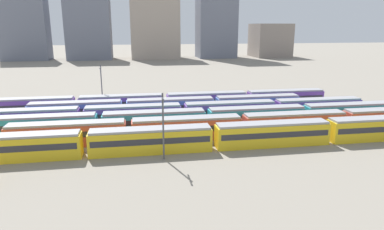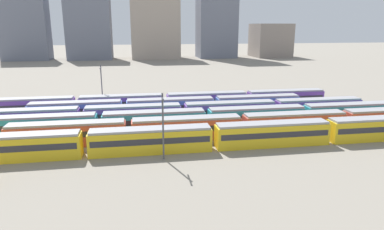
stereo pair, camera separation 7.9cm
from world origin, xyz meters
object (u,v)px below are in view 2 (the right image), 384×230
at_px(train_track_3, 183,113).
at_px(catenary_pole_1, 102,85).
at_px(train_track_2, 207,119).
at_px(train_track_4, 170,107).
at_px(train_track_5, 165,102).
at_px(train_track_1, 242,125).
at_px(catenary_pole_0, 163,123).
at_px(train_track_0, 213,137).

bearing_deg(train_track_3, catenary_pole_1, 140.05).
relative_size(train_track_2, train_track_4, 1.34).
xyz_separation_m(train_track_4, train_track_5, (-0.67, 5.20, 0.00)).
bearing_deg(train_track_2, train_track_4, 117.91).
relative_size(train_track_1, train_track_5, 1.00).
height_order(train_track_2, catenary_pole_0, catenary_pole_0).
relative_size(train_track_3, train_track_4, 1.34).
height_order(train_track_2, train_track_3, same).
xyz_separation_m(catenary_pole_0, catenary_pole_1, (-10.97, 32.34, 0.23)).
relative_size(train_track_0, train_track_2, 1.00).
xyz_separation_m(train_track_4, catenary_pole_1, (-14.43, 8.43, 3.62)).
distance_m(train_track_2, train_track_5, 16.78).
distance_m(train_track_3, catenary_pole_0, 19.75).
xyz_separation_m(train_track_5, catenary_pole_0, (-2.79, -29.12, 3.39)).
bearing_deg(train_track_0, train_track_2, 83.82).
bearing_deg(train_track_4, train_track_5, 97.36).
bearing_deg(catenary_pole_0, train_track_4, 81.77).
bearing_deg(train_track_5, train_track_0, -79.00).
bearing_deg(train_track_3, train_track_0, -80.75).
xyz_separation_m(train_track_0, train_track_2, (1.13, 10.40, 0.00)).
bearing_deg(train_track_2, train_track_3, 125.19).
distance_m(train_track_2, train_track_4, 11.77).
bearing_deg(train_track_5, train_track_2, -68.39).
bearing_deg(train_track_5, train_track_3, -76.41).
distance_m(train_track_4, catenary_pole_0, 24.40).
distance_m(train_track_3, catenary_pole_1, 21.53).
xyz_separation_m(train_track_3, catenary_pole_0, (-5.30, -18.72, 3.39)).
height_order(train_track_4, train_track_5, same).
relative_size(train_track_3, train_track_5, 1.00).
bearing_deg(train_track_1, train_track_0, -139.76).
height_order(train_track_1, train_track_3, same).
relative_size(train_track_2, catenary_pole_1, 7.50).
xyz_separation_m(train_track_1, train_track_5, (-11.20, 20.80, 0.00)).
bearing_deg(train_track_0, train_track_3, 99.25).
bearing_deg(train_track_2, train_track_0, -96.18).
bearing_deg(train_track_0, train_track_4, 101.90).
height_order(train_track_3, catenary_pole_0, catenary_pole_0).
xyz_separation_m(train_track_1, train_track_2, (-5.02, 5.20, 0.00)).
height_order(train_track_1, train_track_5, same).
bearing_deg(train_track_4, train_track_0, -78.10).
distance_m(train_track_2, catenary_pole_1, 27.66).
bearing_deg(catenary_pole_0, train_track_0, 21.67).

